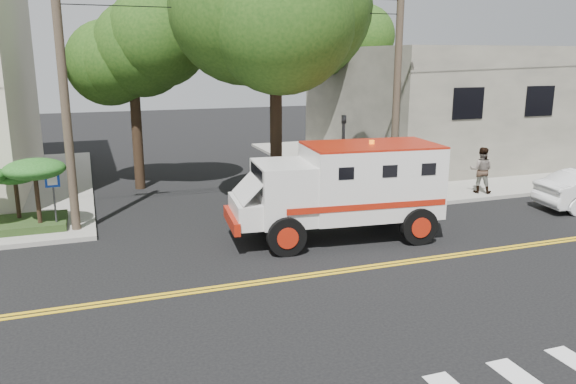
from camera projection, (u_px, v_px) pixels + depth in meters
name	position (u px, v px, depth m)	size (l,w,h in m)	color
ground	(301.00, 277.00, 14.81)	(100.00, 100.00, 0.00)	black
sidewalk_ne	(439.00, 159.00, 31.58)	(17.00, 17.00, 0.15)	gray
building_right	(459.00, 102.00, 31.81)	(14.00, 12.00, 6.00)	#605D52
utility_pole_left	(64.00, 95.00, 17.41)	(0.28, 0.28, 9.00)	#382D23
utility_pole_right	(397.00, 88.00, 21.50)	(0.28, 0.28, 9.00)	#382D23
tree_main	(290.00, 11.00, 19.44)	(6.08, 5.70, 9.85)	black
tree_left	(140.00, 55.00, 23.37)	(4.48, 4.20, 7.70)	black
tree_right	(349.00, 49.00, 30.72)	(4.80, 4.50, 8.20)	black
traffic_signal	(343.00, 152.00, 20.66)	(0.15, 0.18, 3.60)	#3F3F42
accessibility_sign	(54.00, 193.00, 18.10)	(0.45, 0.10, 2.02)	#3F3F42
palm_planter	(12.00, 185.00, 18.05)	(3.52, 2.63, 2.36)	#1E3314
armored_truck	(345.00, 186.00, 17.64)	(6.81, 3.20, 3.00)	silver
pedestrian_a	(364.00, 174.00, 22.88)	(0.62, 0.41, 1.70)	gray
pedestrian_b	(481.00, 170.00, 23.18)	(0.93, 0.72, 1.90)	gray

